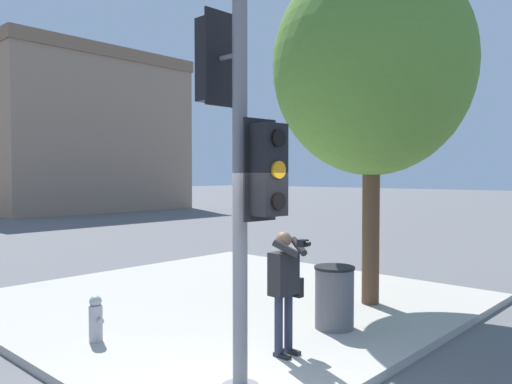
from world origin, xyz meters
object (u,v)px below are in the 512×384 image
Objects in this scene: fire_hydrant at (96,319)px; trash_bin at (334,297)px; traffic_signal_pole at (239,160)px; person_photographer at (285,282)px; street_tree at (372,67)px.

fire_hydrant is 3.52m from trash_bin.
fire_hydrant is (-0.12, 2.73, -2.19)m from traffic_signal_pole.
person_photographer is 2.76m from fire_hydrant.
trash_bin is at bearing 12.78° from traffic_signal_pole.
trash_bin is at bearing 6.59° from person_photographer.
traffic_signal_pole is 3.42m from trash_bin.
trash_bin is (1.38, 0.16, -0.48)m from person_photographer.
fire_hydrant is (-4.48, 1.78, -3.97)m from street_tree.
traffic_signal_pole is 2.07m from person_photographer.
traffic_signal_pole reaches higher than trash_bin.
traffic_signal_pole reaches higher than fire_hydrant.
street_tree reaches higher than traffic_signal_pole.
street_tree is at bearing -21.60° from fire_hydrant.
traffic_signal_pole is 4.81m from street_tree.
street_tree reaches higher than trash_bin.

